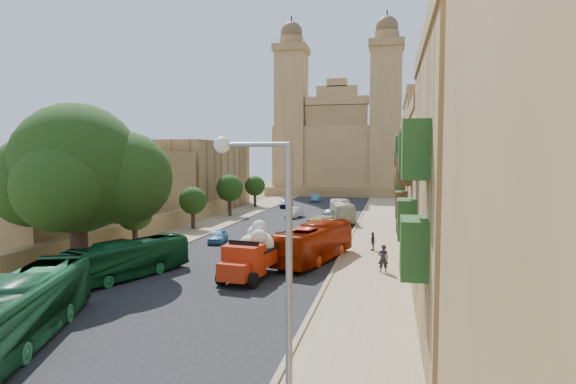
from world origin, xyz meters
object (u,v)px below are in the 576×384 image
at_px(bus_green_south, 25,307).
at_px(car_white_b, 332,213).
at_px(olive_pickup, 321,227).
at_px(bus_red_east, 315,243).
at_px(street_tree_a, 135,213).
at_px(pedestrian_c, 373,241).
at_px(car_blue_a, 218,236).
at_px(street_tree_d, 255,186).
at_px(ficus_tree, 78,173).
at_px(bus_cream_east, 342,211).
at_px(streetlamp, 271,252).
at_px(street_tree_b, 193,201).
at_px(red_truck, 253,253).
at_px(car_cream, 335,224).
at_px(pedestrian_a, 383,259).
at_px(car_dkblue, 287,203).
at_px(car_white_a, 294,212).
at_px(church, 340,149).
at_px(car_blue_b, 316,198).
at_px(street_tree_c, 230,188).
at_px(bus_green_north, 129,259).

bearing_deg(bus_green_south, car_white_b, 62.43).
bearing_deg(olive_pickup, bus_red_east, -83.82).
height_order(street_tree_a, pedestrian_c, street_tree_a).
bearing_deg(car_blue_a, street_tree_d, 91.96).
relative_size(ficus_tree, bus_cream_east, 1.24).
distance_m(streetlamp, bus_cream_east, 45.89).
distance_m(street_tree_b, bus_red_east, 20.31).
height_order(street_tree_d, red_truck, street_tree_d).
relative_size(bus_green_south, car_cream, 2.22).
height_order(street_tree_a, pedestrian_a, street_tree_a).
bearing_deg(car_dkblue, car_blue_a, -97.54).
height_order(car_white_a, car_white_b, car_white_a).
xyz_separation_m(bus_red_east, car_dkblue, (-10.23, 37.03, -0.72)).
height_order(bus_green_south, bus_red_east, bus_green_south).
relative_size(street_tree_d, car_dkblue, 1.03).
bearing_deg(bus_red_east, bus_cream_east, -75.12).
relative_size(church, street_tree_d, 7.50).
distance_m(street_tree_a, pedestrian_a, 20.77).
relative_size(ficus_tree, street_tree_d, 2.32).
distance_m(ficus_tree, bus_cream_east, 33.38).
height_order(street_tree_d, car_blue_a, street_tree_d).
xyz_separation_m(ficus_tree, pedestrian_c, (18.75, 11.81, -5.87)).
bearing_deg(street_tree_a, streetlamp, -53.56).
xyz_separation_m(streetlamp, olive_pickup, (-3.72, 34.91, -4.37)).
relative_size(bus_green_south, car_blue_a, 2.95).
height_order(street_tree_a, car_cream, street_tree_a).
bearing_deg(streetlamp, car_dkblue, 101.93).
xyz_separation_m(olive_pickup, car_blue_b, (-6.06, 35.73, -0.19)).
bearing_deg(car_dkblue, street_tree_a, -106.46).
height_order(bus_green_south, car_blue_a, bus_green_south).
xyz_separation_m(car_white_a, pedestrian_c, (10.63, -19.99, 0.11)).
xyz_separation_m(church, streetlamp, (7.72, -90.61, -4.31)).
relative_size(red_truck, car_cream, 1.42).
relative_size(street_tree_a, bus_cream_east, 0.51).
bearing_deg(car_white_a, bus_cream_east, -10.60).
relative_size(street_tree_a, car_blue_b, 1.18).
bearing_deg(street_tree_a, church, 81.46).
bearing_deg(pedestrian_c, bus_cream_east, -175.53).
height_order(ficus_tree, car_dkblue, ficus_tree).
relative_size(car_white_a, pedestrian_c, 2.61).
bearing_deg(car_white_b, streetlamp, 115.27).
bearing_deg(streetlamp, car_blue_a, 113.03).
xyz_separation_m(street_tree_d, streetlamp, (17.72, -60.00, 1.96)).
relative_size(streetlamp, car_blue_a, 2.40).
bearing_deg(bus_green_south, church, 69.14).
xyz_separation_m(car_cream, car_white_b, (-1.73, 11.49, -0.08)).
bearing_deg(street_tree_d, streetlamp, -73.54).
height_order(red_truck, car_blue_a, red_truck).
height_order(street_tree_c, bus_green_north, street_tree_c).
distance_m(car_cream, pedestrian_a, 18.70).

